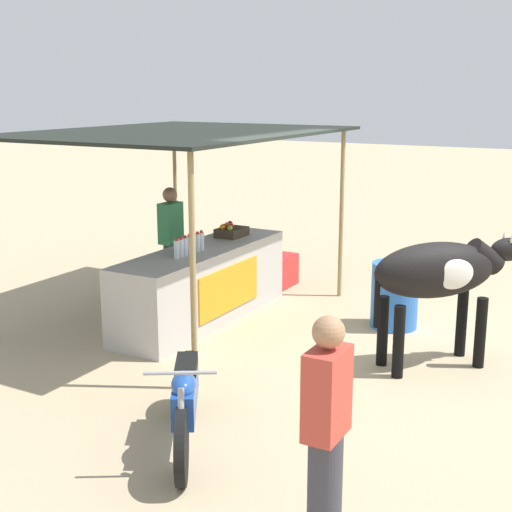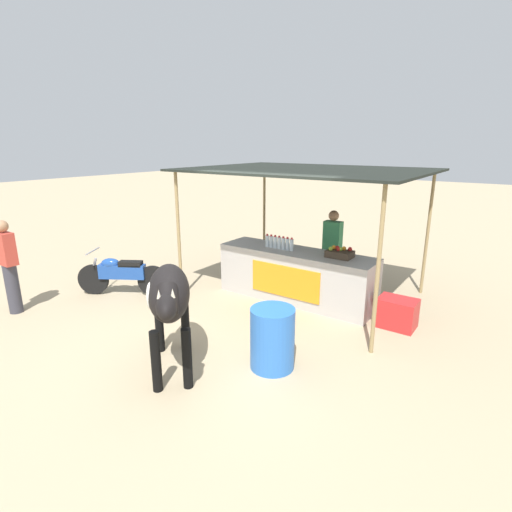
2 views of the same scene
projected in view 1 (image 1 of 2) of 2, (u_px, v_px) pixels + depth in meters
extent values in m
plane|color=tan|center=(361.00, 348.00, 8.30)|extent=(60.00, 60.00, 0.00)
cube|color=#B2ADA8|center=(202.00, 284.00, 9.23)|extent=(3.00, 0.80, 0.96)
cube|color=orange|center=(230.00, 288.00, 9.04)|extent=(1.40, 0.02, 0.58)
cube|color=black|center=(180.00, 132.00, 8.93)|extent=(4.20, 3.20, 0.04)
cylinder|color=#997F51|center=(193.00, 273.00, 6.91)|extent=(0.06, 0.06, 2.42)
cylinder|color=#997F51|center=(341.00, 214.00, 10.13)|extent=(0.06, 0.06, 2.42)
cylinder|color=#997F51|center=(175.00, 199.00, 11.49)|extent=(0.06, 0.06, 2.42)
cylinder|color=silver|center=(177.00, 250.00, 8.54)|extent=(0.07, 0.07, 0.22)
cylinder|color=red|center=(176.00, 239.00, 8.51)|extent=(0.04, 0.04, 0.03)
cylinder|color=silver|center=(181.00, 248.00, 8.62)|extent=(0.07, 0.07, 0.22)
cylinder|color=red|center=(181.00, 238.00, 8.59)|extent=(0.04, 0.04, 0.03)
cylinder|color=silver|center=(185.00, 247.00, 8.70)|extent=(0.07, 0.07, 0.22)
cylinder|color=red|center=(185.00, 237.00, 8.67)|extent=(0.04, 0.04, 0.03)
cylinder|color=silver|center=(189.00, 245.00, 8.77)|extent=(0.07, 0.07, 0.22)
cylinder|color=red|center=(189.00, 235.00, 8.74)|extent=(0.04, 0.04, 0.03)
cylinder|color=silver|center=(194.00, 244.00, 8.85)|extent=(0.07, 0.07, 0.22)
cylinder|color=red|center=(193.00, 234.00, 8.82)|extent=(0.04, 0.04, 0.03)
cylinder|color=silver|center=(198.00, 243.00, 8.93)|extent=(0.07, 0.07, 0.22)
cylinder|color=red|center=(197.00, 233.00, 8.90)|extent=(0.04, 0.04, 0.03)
cylinder|color=silver|center=(201.00, 241.00, 9.00)|extent=(0.07, 0.07, 0.22)
cylinder|color=red|center=(201.00, 232.00, 8.97)|extent=(0.04, 0.04, 0.03)
cube|color=#3F3326|center=(232.00, 232.00, 9.84)|extent=(0.44, 0.32, 0.12)
sphere|color=orange|center=(222.00, 227.00, 9.72)|extent=(0.08, 0.08, 0.08)
sphere|color=#B21E19|center=(224.00, 226.00, 9.78)|extent=(0.08, 0.08, 0.08)
sphere|color=#B21E19|center=(230.00, 224.00, 9.99)|extent=(0.08, 0.08, 0.08)
sphere|color=#8CB22D|center=(231.00, 226.00, 9.82)|extent=(0.08, 0.08, 0.08)
sphere|color=#B21E19|center=(231.00, 226.00, 9.79)|extent=(0.08, 0.08, 0.08)
sphere|color=orange|center=(227.00, 225.00, 9.89)|extent=(0.08, 0.08, 0.08)
sphere|color=#8CB22D|center=(230.00, 228.00, 9.66)|extent=(0.08, 0.08, 0.08)
cylinder|color=#383842|center=(172.00, 274.00, 9.91)|extent=(0.22, 0.22, 0.88)
cube|color=#337F4C|center=(171.00, 223.00, 9.74)|extent=(0.34, 0.20, 0.56)
sphere|color=#8C6647|center=(170.00, 195.00, 9.66)|extent=(0.20, 0.20, 0.20)
cube|color=red|center=(278.00, 271.00, 10.88)|extent=(0.60, 0.44, 0.48)
cylinder|color=blue|center=(395.00, 295.00, 8.97)|extent=(0.59, 0.59, 0.83)
ellipsoid|color=black|center=(435.00, 270.00, 7.54)|extent=(1.37, 1.35, 0.60)
cylinder|color=black|center=(461.00, 322.00, 8.01)|extent=(0.12, 0.12, 0.78)
cylinder|color=black|center=(480.00, 333.00, 7.67)|extent=(0.12, 0.12, 0.78)
cylinder|color=black|center=(383.00, 331.00, 7.73)|extent=(0.12, 0.12, 0.78)
cylinder|color=black|center=(399.00, 342.00, 7.39)|extent=(0.12, 0.12, 0.78)
cylinder|color=black|center=(484.00, 257.00, 7.68)|extent=(0.49, 0.48, 0.41)
ellipsoid|color=black|center=(509.00, 249.00, 7.76)|extent=(0.47, 0.46, 0.26)
cone|color=beige|center=(504.00, 236.00, 7.78)|extent=(0.05, 0.05, 0.10)
cone|color=beige|center=(512.00, 238.00, 7.65)|extent=(0.05, 0.05, 0.10)
cylinder|color=black|center=(377.00, 300.00, 7.41)|extent=(0.06, 0.06, 0.60)
ellipsoid|color=silver|center=(455.00, 274.00, 7.36)|extent=(0.39, 0.38, 0.32)
cylinder|color=black|center=(182.00, 447.00, 5.41)|extent=(0.55, 0.38, 0.60)
cylinder|color=black|center=(190.00, 383.00, 6.58)|extent=(0.55, 0.38, 0.60)
cube|color=#1E4799|center=(186.00, 392.00, 5.95)|extent=(0.86, 0.62, 0.28)
ellipsoid|color=#1E4799|center=(184.00, 385.00, 5.70)|extent=(0.41, 0.36, 0.20)
cube|color=black|center=(186.00, 366.00, 6.09)|extent=(0.47, 0.38, 0.10)
cylinder|color=#99999E|center=(180.00, 373.00, 5.33)|extent=(0.31, 0.49, 0.03)
cylinder|color=#99999E|center=(181.00, 421.00, 5.38)|extent=(0.20, 0.15, 0.49)
cylinder|color=#383842|center=(324.00, 500.00, 4.46)|extent=(0.22, 0.22, 0.88)
cube|color=#BF3F33|center=(327.00, 393.00, 4.30)|extent=(0.34, 0.20, 0.56)
sphere|color=#A87A56|center=(329.00, 332.00, 4.21)|extent=(0.20, 0.20, 0.20)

